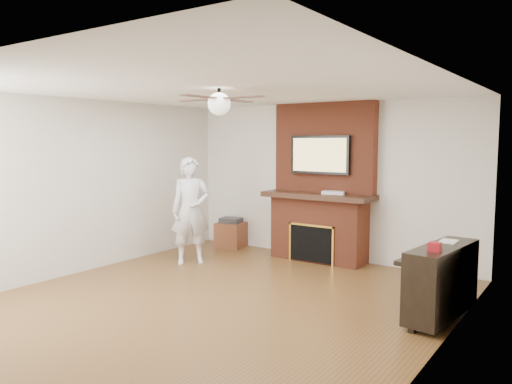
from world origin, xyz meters
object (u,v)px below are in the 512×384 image
Objects in this scene: piano at (441,280)px; side_table at (231,233)px; fireplace at (321,198)px; person at (191,211)px.

side_table is at bearing 165.19° from piano.
fireplace is 1.52× the size of person.
fireplace is at bearing 150.81° from piano.
fireplace is 1.91m from side_table.
person is 1.32× the size of piano.
fireplace reaches higher than person.
piano is (4.06, -1.61, 0.18)m from side_table.
person is 3.89m from piano.
person is 3.06× the size of side_table.
side_table is at bearing 50.75° from person.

